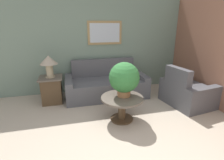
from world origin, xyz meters
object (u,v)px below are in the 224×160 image
object	(u,v)px
coffee_table	(122,103)
potted_plant_on_table	(124,78)
couch_main	(106,85)
armchair	(186,93)
table_lamp	(49,62)
side_table	(52,90)

from	to	relation	value
coffee_table	potted_plant_on_table	xyz separation A→B (m)	(0.05, 0.05, 0.50)
couch_main	armchair	world-z (taller)	same
couch_main	table_lamp	xyz separation A→B (m)	(-1.37, -0.10, 0.71)
couch_main	coffee_table	size ratio (longest dim) A/B	2.53
armchair	couch_main	bearing A→B (deg)	51.51
couch_main	coffee_table	distance (m)	1.31
coffee_table	potted_plant_on_table	size ratio (longest dim) A/B	1.22
side_table	couch_main	bearing A→B (deg)	4.04
couch_main	side_table	world-z (taller)	couch_main
couch_main	table_lamp	bearing A→B (deg)	-175.96
armchair	coffee_table	distance (m)	1.73
side_table	potted_plant_on_table	size ratio (longest dim) A/B	0.95
couch_main	armchair	bearing A→B (deg)	-29.97
table_lamp	potted_plant_on_table	distance (m)	1.87
coffee_table	potted_plant_on_table	bearing A→B (deg)	46.42
couch_main	side_table	xyz separation A→B (m)	(-1.37, -0.10, 0.03)
table_lamp	potted_plant_on_table	world-z (taller)	potted_plant_on_table
armchair	coffee_table	world-z (taller)	armchair
table_lamp	potted_plant_on_table	bearing A→B (deg)	-38.40
table_lamp	armchair	bearing A→B (deg)	-16.25
couch_main	potted_plant_on_table	world-z (taller)	potted_plant_on_table
potted_plant_on_table	side_table	bearing A→B (deg)	141.60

